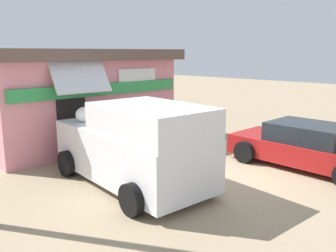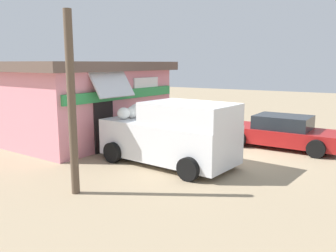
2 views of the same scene
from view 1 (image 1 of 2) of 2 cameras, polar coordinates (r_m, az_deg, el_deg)
ground_plane at (r=9.42m, az=7.76°, el=-7.75°), size 60.00×60.00×0.00m
storefront_bar at (r=12.92m, az=-15.17°, el=4.83°), size 6.99×5.09×3.24m
delivery_van at (r=8.40m, az=-5.47°, el=-2.95°), size 2.65×5.19×2.96m
parked_sedan at (r=10.52m, az=21.53°, el=-3.10°), size 2.28×4.24×1.23m
vendor_standing at (r=10.91m, az=-7.78°, el=0.29°), size 0.41×0.56×1.68m
customer_bending at (r=9.89m, az=-14.26°, el=-1.97°), size 0.72×0.57×1.39m
unloaded_banana_pile at (r=11.13m, az=-14.18°, el=-3.94°), size 0.76×0.86×0.41m
paint_bucket at (r=12.39m, az=-0.58°, el=-2.07°), size 0.28×0.28×0.32m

